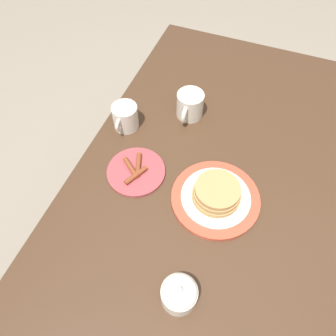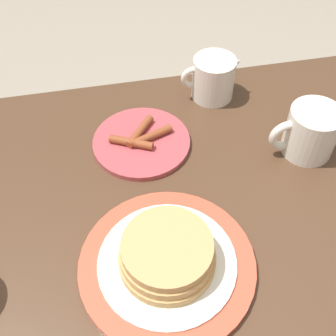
# 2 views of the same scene
# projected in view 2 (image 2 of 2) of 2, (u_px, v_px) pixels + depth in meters

# --- Properties ---
(dining_table) EXTENTS (1.50, 0.87, 0.75)m
(dining_table) POSITION_uv_depth(u_px,v_px,m) (165.00, 309.00, 0.67)
(dining_table) COLOR #4C3321
(dining_table) RESTS_ON ground_plane
(pancake_plate) EXTENTS (0.25, 0.25, 0.06)m
(pancake_plate) POSITION_uv_depth(u_px,v_px,m) (167.00, 259.00, 0.57)
(pancake_plate) COLOR #DB5138
(pancake_plate) RESTS_ON dining_table
(side_plate_bacon) EXTENTS (0.17, 0.17, 0.02)m
(side_plate_bacon) POSITION_uv_depth(u_px,v_px,m) (141.00, 141.00, 0.74)
(side_plate_bacon) COLOR #B2474C
(side_plate_bacon) RESTS_ON dining_table
(coffee_mug) EXTENTS (0.12, 0.09, 0.09)m
(coffee_mug) POSITION_uv_depth(u_px,v_px,m) (310.00, 132.00, 0.70)
(coffee_mug) COLOR silver
(coffee_mug) RESTS_ON dining_table
(creamer_pitcher) EXTENTS (0.12, 0.08, 0.09)m
(creamer_pitcher) POSITION_uv_depth(u_px,v_px,m) (214.00, 77.00, 0.80)
(creamer_pitcher) COLOR silver
(creamer_pitcher) RESTS_ON dining_table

